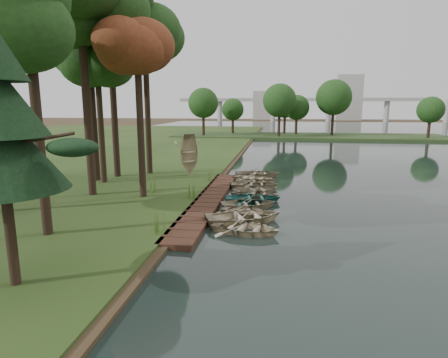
# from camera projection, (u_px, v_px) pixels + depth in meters

# --- Properties ---
(ground) EXTENTS (300.00, 300.00, 0.00)m
(ground) POSITION_uv_depth(u_px,v_px,m) (235.00, 204.00, 22.83)
(ground) COLOR #3D2F1D
(boardwalk) EXTENTS (1.60, 16.00, 0.30)m
(boardwalk) POSITION_uv_depth(u_px,v_px,m) (209.00, 200.00, 23.03)
(boardwalk) COLOR #3B2217
(boardwalk) RESTS_ON ground
(peninsula) EXTENTS (50.00, 14.00, 0.45)m
(peninsula) POSITION_uv_depth(u_px,v_px,m) (309.00, 136.00, 70.17)
(peninsula) COLOR #2A401C
(peninsula) RESTS_ON ground
(far_trees) EXTENTS (45.60, 5.60, 8.80)m
(far_trees) POSITION_uv_depth(u_px,v_px,m) (292.00, 103.00, 69.45)
(far_trees) COLOR black
(far_trees) RESTS_ON peninsula
(bridge) EXTENTS (95.90, 4.00, 8.60)m
(bridge) POSITION_uv_depth(u_px,v_px,m) (307.00, 102.00, 136.17)
(bridge) COLOR #A5A5A0
(bridge) RESTS_ON ground
(building_a) EXTENTS (10.00, 8.00, 18.00)m
(building_a) POSITION_uv_depth(u_px,v_px,m) (348.00, 98.00, 152.67)
(building_a) COLOR #A5A5A0
(building_a) RESTS_ON ground
(building_b) EXTENTS (8.00, 8.00, 12.00)m
(building_b) POSITION_uv_depth(u_px,v_px,m) (263.00, 105.00, 163.13)
(building_b) COLOR #A5A5A0
(building_b) RESTS_ON ground
(rowboat_0) EXTENTS (3.67, 2.98, 0.67)m
(rowboat_0) POSITION_uv_depth(u_px,v_px,m) (246.00, 226.00, 17.31)
(rowboat_0) COLOR tan
(rowboat_0) RESTS_ON water
(rowboat_1) EXTENTS (4.77, 4.19, 0.82)m
(rowboat_1) POSITION_uv_depth(u_px,v_px,m) (245.00, 215.00, 18.88)
(rowboat_1) COLOR tan
(rowboat_1) RESTS_ON water
(rowboat_2) EXTENTS (3.52, 3.00, 0.62)m
(rowboat_2) POSITION_uv_depth(u_px,v_px,m) (247.00, 211.00, 20.01)
(rowboat_2) COLOR tan
(rowboat_2) RESTS_ON water
(rowboat_3) EXTENTS (3.76, 3.13, 0.67)m
(rowboat_3) POSITION_uv_depth(u_px,v_px,m) (249.00, 202.00, 21.59)
(rowboat_3) COLOR tan
(rowboat_3) RESTS_ON water
(rowboat_4) EXTENTS (3.82, 3.04, 0.71)m
(rowboat_4) POSITION_uv_depth(u_px,v_px,m) (253.00, 197.00, 22.77)
(rowboat_4) COLOR #287067
(rowboat_4) RESTS_ON water
(rowboat_5) EXTENTS (3.47, 2.79, 0.64)m
(rowboat_5) POSITION_uv_depth(u_px,v_px,m) (256.00, 193.00, 24.00)
(rowboat_5) COLOR tan
(rowboat_5) RESTS_ON water
(rowboat_6) EXTENTS (3.78, 3.34, 0.65)m
(rowboat_6) POSITION_uv_depth(u_px,v_px,m) (256.00, 189.00, 25.15)
(rowboat_6) COLOR tan
(rowboat_6) RESTS_ON water
(rowboat_7) EXTENTS (3.68, 2.84, 0.70)m
(rowboat_7) POSITION_uv_depth(u_px,v_px,m) (254.00, 183.00, 26.77)
(rowboat_7) COLOR tan
(rowboat_7) RESTS_ON water
(rowboat_8) EXTENTS (3.41, 2.72, 0.63)m
(rowboat_8) POSITION_uv_depth(u_px,v_px,m) (256.00, 181.00, 27.91)
(rowboat_8) COLOR tan
(rowboat_8) RESTS_ON water
(rowboat_9) EXTENTS (3.84, 3.20, 0.69)m
(rowboat_9) POSITION_uv_depth(u_px,v_px,m) (254.00, 177.00, 29.10)
(rowboat_9) COLOR tan
(rowboat_9) RESTS_ON water
(rowboat_10) EXTENTS (3.98, 3.05, 0.76)m
(rowboat_10) POSITION_uv_depth(u_px,v_px,m) (258.00, 173.00, 30.89)
(rowboat_10) COLOR tan
(rowboat_10) RESTS_ON water
(stored_rowboat) EXTENTS (4.08, 4.07, 0.70)m
(stored_rowboat) POSITION_uv_depth(u_px,v_px,m) (189.00, 171.00, 30.27)
(stored_rowboat) COLOR tan
(stored_rowboat) RESTS_ON bank
(tree_0) EXTENTS (5.25, 5.25, 11.38)m
(tree_0) POSITION_uv_depth(u_px,v_px,m) (27.00, 16.00, 14.82)
(tree_0) COLOR black
(tree_0) RESTS_ON bank
(tree_1) EXTENTS (5.50, 5.50, 14.06)m
(tree_1) POSITION_uv_depth(u_px,v_px,m) (79.00, 0.00, 21.66)
(tree_1) COLOR black
(tree_1) RESTS_ON bank
(tree_2) EXTENTS (3.47, 3.47, 10.21)m
(tree_2) POSITION_uv_depth(u_px,v_px,m) (137.00, 53.00, 21.73)
(tree_2) COLOR black
(tree_2) RESTS_ON bank
(tree_3) EXTENTS (5.49, 5.49, 14.49)m
(tree_3) POSITION_uv_depth(u_px,v_px,m) (86.00, 12.00, 26.20)
(tree_3) COLOR black
(tree_3) RESTS_ON bank
(tree_4) EXTENTS (4.02, 4.02, 10.61)m
(tree_4) POSITION_uv_depth(u_px,v_px,m) (97.00, 59.00, 26.10)
(tree_4) COLOR black
(tree_4) RESTS_ON bank
(tree_5) EXTENTS (5.72, 5.72, 15.20)m
(tree_5) POSITION_uv_depth(u_px,v_px,m) (108.00, 8.00, 27.65)
(tree_5) COLOR black
(tree_5) RESTS_ON bank
(tree_6) EXTENTS (4.95, 4.95, 13.38)m
(tree_6) POSITION_uv_depth(u_px,v_px,m) (145.00, 34.00, 29.42)
(tree_6) COLOR black
(tree_6) RESTS_ON bank
(reeds_0) EXTENTS (0.60, 0.60, 1.05)m
(reeds_0) POSITION_uv_depth(u_px,v_px,m) (159.00, 221.00, 16.60)
(reeds_0) COLOR #3F661E
(reeds_0) RESTS_ON bank
(reeds_1) EXTENTS (0.60, 0.60, 0.98)m
(reeds_1) POSITION_uv_depth(u_px,v_px,m) (192.00, 191.00, 22.78)
(reeds_1) COLOR #3F661E
(reeds_1) RESTS_ON bank
(reeds_2) EXTENTS (0.60, 0.60, 0.94)m
(reeds_2) POSITION_uv_depth(u_px,v_px,m) (152.00, 185.00, 24.39)
(reeds_2) COLOR #3F661E
(reeds_2) RESTS_ON bank
(reeds_3) EXTENTS (0.60, 0.60, 0.86)m
(reeds_3) POSITION_uv_depth(u_px,v_px,m) (209.00, 175.00, 28.17)
(reeds_3) COLOR #3F661E
(reeds_3) RESTS_ON bank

